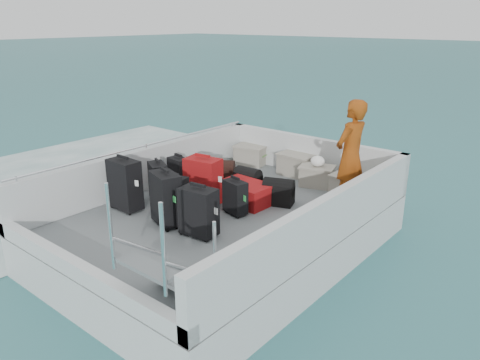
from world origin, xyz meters
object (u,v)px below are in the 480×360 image
at_px(suitcase_7, 235,198).
at_px(crate_3, 349,187).
at_px(suitcase_1, 158,182).
at_px(suitcase_3, 166,199).
at_px(suitcase_4, 174,197).
at_px(suitcase_2, 179,173).
at_px(crate_1, 297,165).
at_px(suitcase_0, 125,185).
at_px(crate_0, 251,156).
at_px(passenger, 350,155).
at_px(suitcase_5, 203,182).
at_px(suitcase_8, 245,193).
at_px(suitcase_6, 199,212).
at_px(crate_2, 317,177).

bearing_deg(suitcase_7, crate_3, 73.38).
bearing_deg(suitcase_1, suitcase_3, -6.45).
height_order(suitcase_3, suitcase_4, suitcase_3).
distance_m(suitcase_2, suitcase_7, 1.48).
bearing_deg(crate_1, suitcase_3, -93.64).
bearing_deg(crate_3, crate_1, 162.55).
bearing_deg(suitcase_2, suitcase_0, -79.87).
bearing_deg(suitcase_3, crate_0, 124.88).
relative_size(crate_1, passenger, 0.37).
xyz_separation_m(suitcase_5, crate_1, (0.33, 2.14, -0.18)).
relative_size(suitcase_0, suitcase_8, 0.94).
xyz_separation_m(suitcase_1, suitcase_3, (0.77, -0.52, 0.07)).
bearing_deg(suitcase_6, crate_1, 90.95).
bearing_deg(suitcase_7, passenger, 60.90).
distance_m(suitcase_2, crate_1, 2.21).
relative_size(suitcase_0, suitcase_1, 1.26).
xyz_separation_m(suitcase_0, crate_1, (1.08, 3.04, -0.20)).
relative_size(suitcase_5, suitcase_7, 1.43).
bearing_deg(crate_3, suitcase_1, -136.73).
bearing_deg(crate_1, suitcase_8, -85.27).
height_order(suitcase_0, suitcase_3, suitcase_0).
height_order(crate_0, crate_3, crate_0).
relative_size(suitcase_0, suitcase_6, 1.17).
bearing_deg(suitcase_8, suitcase_7, -156.78).
relative_size(suitcase_1, passenger, 0.37).
bearing_deg(suitcase_6, suitcase_2, 137.71).
bearing_deg(suitcase_0, crate_3, 49.51).
xyz_separation_m(suitcase_3, suitcase_8, (0.33, 1.34, -0.21)).
distance_m(suitcase_0, passenger, 3.40).
distance_m(suitcase_3, crate_0, 3.15).
distance_m(suitcase_6, crate_0, 3.35).
bearing_deg(crate_3, passenger, -65.93).
relative_size(suitcase_2, suitcase_4, 0.90).
distance_m(suitcase_0, suitcase_4, 0.80).
height_order(suitcase_3, suitcase_5, suitcase_3).
distance_m(suitcase_2, crate_0, 1.89).
xyz_separation_m(suitcase_2, crate_3, (2.41, 1.49, -0.11)).
height_order(suitcase_2, crate_2, suitcase_2).
relative_size(suitcase_0, crate_1, 1.25).
xyz_separation_m(suitcase_0, suitcase_5, (0.75, 0.91, -0.02)).
distance_m(suitcase_1, suitcase_8, 1.38).
height_order(suitcase_4, crate_2, suitcase_4).
bearing_deg(crate_1, suitcase_6, -82.15).
bearing_deg(crate_0, suitcase_6, -63.36).
xyz_separation_m(suitcase_3, crate_2, (0.79, 2.73, -0.21)).
bearing_deg(suitcase_8, suitcase_3, 168.12).
bearing_deg(crate_2, suitcase_8, -108.22).
bearing_deg(suitcase_3, suitcase_5, 116.97).
xyz_separation_m(suitcase_4, suitcase_6, (0.75, -0.25, 0.04)).
bearing_deg(suitcase_7, suitcase_0, -134.57).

